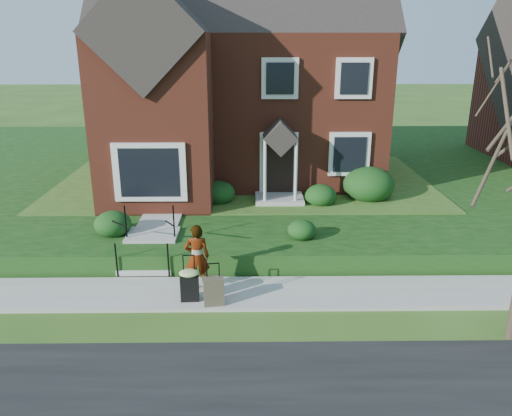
{
  "coord_description": "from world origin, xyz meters",
  "views": [
    {
      "loc": [
        0.22,
        -10.63,
        5.78
      ],
      "look_at": [
        0.38,
        2.0,
        1.51
      ],
      "focal_mm": 35.0,
      "sensor_mm": 36.0,
      "label": 1
    }
  ],
  "objects_px": {
    "front_steps": "(150,247)",
    "suitcase_black": "(189,283)",
    "suitcase_olive": "(214,291)",
    "woman": "(197,257)"
  },
  "relations": [
    {
      "from": "front_steps",
      "to": "suitcase_black",
      "type": "bearing_deg",
      "value": -59.25
    },
    {
      "from": "suitcase_black",
      "to": "suitcase_olive",
      "type": "xyz_separation_m",
      "value": [
        0.57,
        -0.2,
        -0.1
      ]
    },
    {
      "from": "suitcase_black",
      "to": "suitcase_olive",
      "type": "relative_size",
      "value": 1.12
    },
    {
      "from": "front_steps",
      "to": "woman",
      "type": "bearing_deg",
      "value": -48.5
    },
    {
      "from": "front_steps",
      "to": "suitcase_black",
      "type": "xyz_separation_m",
      "value": [
        1.32,
        -2.22,
        0.04
      ]
    },
    {
      "from": "front_steps",
      "to": "suitcase_black",
      "type": "distance_m",
      "value": 2.59
    },
    {
      "from": "woman",
      "to": "suitcase_olive",
      "type": "distance_m",
      "value": 1.02
    },
    {
      "from": "suitcase_black",
      "to": "suitcase_olive",
      "type": "distance_m",
      "value": 0.61
    },
    {
      "from": "front_steps",
      "to": "suitcase_olive",
      "type": "relative_size",
      "value": 2.04
    },
    {
      "from": "suitcase_olive",
      "to": "suitcase_black",
      "type": "bearing_deg",
      "value": 152.61
    }
  ]
}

